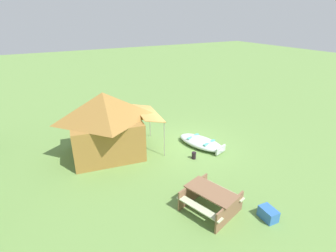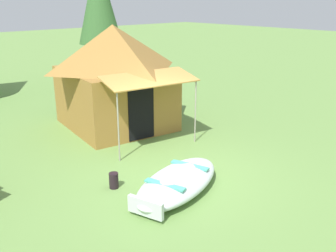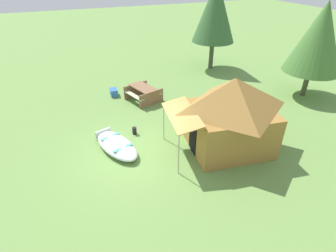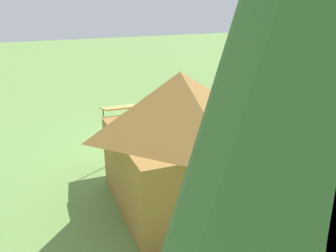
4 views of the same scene
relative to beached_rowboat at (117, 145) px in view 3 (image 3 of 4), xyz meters
name	(u,v)px [view 3 (image 3 of 4)]	position (x,y,z in m)	size (l,w,h in m)	color
ground_plane	(136,153)	(0.54, 0.62, -0.21)	(80.00, 80.00, 0.00)	#699247
beached_rowboat	(117,145)	(0.00, 0.00, 0.00)	(2.70, 1.78, 0.41)	silver
canvas_cabin_tent	(231,113)	(1.49, 4.21, 1.32)	(3.31, 4.41, 2.95)	olive
picnic_table	(143,92)	(-3.90, 2.40, 0.27)	(2.03, 1.96, 0.77)	#855E42
cooler_box	(114,92)	(-5.12, 1.04, -0.02)	(0.57, 0.39, 0.39)	blue
fuel_can	(134,131)	(-0.83, 0.98, -0.05)	(0.19, 0.19, 0.32)	black
pine_tree_back_left	(319,38)	(-1.07, 10.97, 2.97)	(2.91, 2.91, 4.98)	#454731
pine_tree_back_right	(215,11)	(-7.08, 8.44, 3.57)	(2.81, 2.81, 5.73)	#424636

